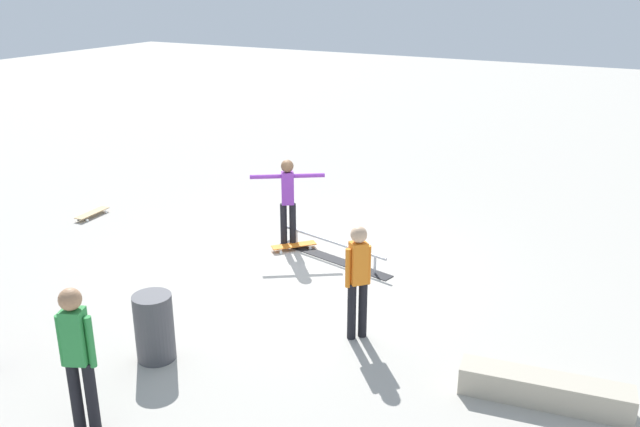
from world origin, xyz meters
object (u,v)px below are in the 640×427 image
at_px(grind_rail, 334,252).
at_px(skate_ledge, 544,390).
at_px(skateboard_main, 294,245).
at_px(trash_bin, 154,327).
at_px(bystander_green_shirt, 78,354).
at_px(skater_main, 288,197).
at_px(loose_skateboard_natural, 92,213).
at_px(bystander_orange_shirt, 358,276).

height_order(grind_rail, skate_ledge, grind_rail).
distance_m(skateboard_main, trash_bin, 3.94).
bearing_deg(skateboard_main, trash_bin, -133.78).
bearing_deg(bystander_green_shirt, skater_main, 74.55).
xyz_separation_m(skater_main, loose_skateboard_natural, (4.32, 0.52, -0.86)).
xyz_separation_m(skater_main, skateboard_main, (-0.15, 0.06, -0.86)).
distance_m(skateboard_main, loose_skateboard_natural, 4.49).
height_order(bystander_orange_shirt, loose_skateboard_natural, bystander_orange_shirt).
height_order(skate_ledge, bystander_orange_shirt, bystander_orange_shirt).
bearing_deg(bystander_green_shirt, bystander_orange_shirt, 38.57).
bearing_deg(skateboard_main, skater_main, 109.39).
bearing_deg(grind_rail, trash_bin, 94.69).
distance_m(grind_rail, bystander_orange_shirt, 2.71).
distance_m(skater_main, bystander_green_shirt, 5.50).
distance_m(skater_main, bystander_orange_shirt, 3.35).
bearing_deg(trash_bin, skater_main, -84.08).
relative_size(skateboard_main, bystander_orange_shirt, 0.46).
distance_m(grind_rail, skater_main, 1.27).
bearing_deg(skater_main, bystander_green_shirt, 64.30).
xyz_separation_m(skateboard_main, trash_bin, (-0.26, 3.91, 0.37)).
bearing_deg(skater_main, skate_ledge, 118.59).
xyz_separation_m(skater_main, bystander_orange_shirt, (-2.44, 2.29, -0.04)).
relative_size(grind_rail, skater_main, 1.45).
bearing_deg(skater_main, bystander_orange_shirt, 103.18).
height_order(bystander_orange_shirt, trash_bin, bystander_orange_shirt).
height_order(skater_main, bystander_orange_shirt, skater_main).
height_order(grind_rail, trash_bin, trash_bin).
distance_m(loose_skateboard_natural, trash_bin, 5.87).
bearing_deg(bystander_orange_shirt, skate_ledge, -55.72).
height_order(grind_rail, bystander_green_shirt, bystander_green_shirt).
relative_size(skater_main, skateboard_main, 2.22).
height_order(skate_ledge, trash_bin, trash_bin).
bearing_deg(skateboard_main, grind_rail, -52.39).
xyz_separation_m(skate_ledge, loose_skateboard_natural, (9.26, -2.09, -0.09)).
bearing_deg(skateboard_main, bystander_green_shirt, -131.25).
bearing_deg(bystander_green_shirt, trash_bin, 79.68).
height_order(skateboard_main, loose_skateboard_natural, same).
xyz_separation_m(bystander_orange_shirt, trash_bin, (2.02, 1.68, -0.46)).
relative_size(skater_main, trash_bin, 1.83).
distance_m(bystander_orange_shirt, bystander_green_shirt, 3.57).
bearing_deg(bystander_orange_shirt, skateboard_main, 87.24).
bearing_deg(trash_bin, skateboard_main, -86.13).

